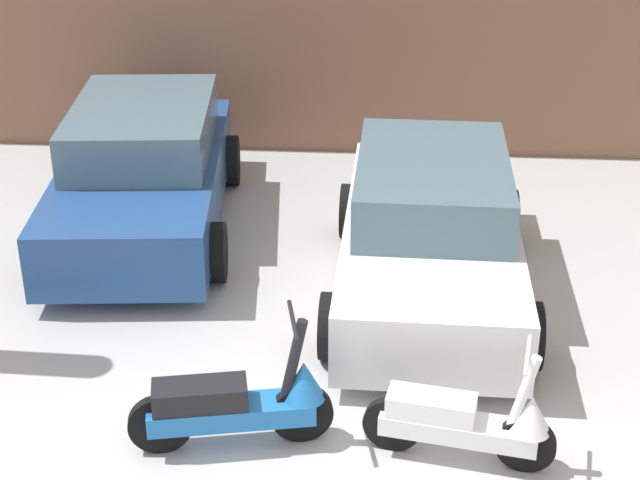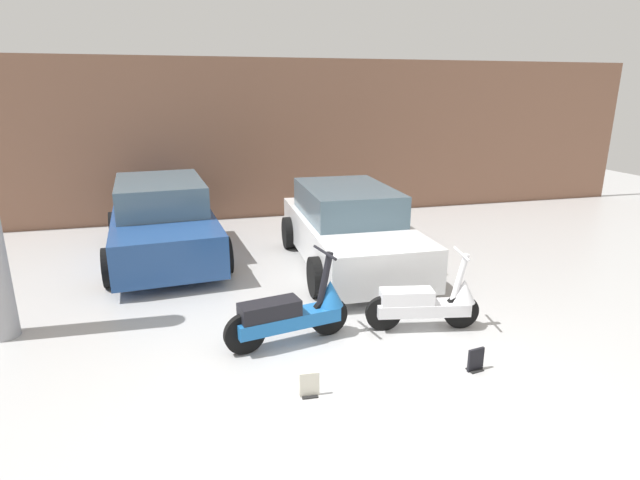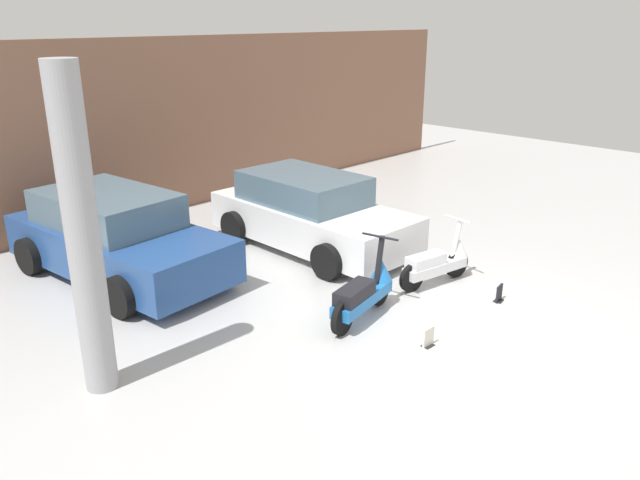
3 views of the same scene
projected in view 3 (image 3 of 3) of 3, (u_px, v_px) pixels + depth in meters
name	position (u px, v px, depth m)	size (l,w,h in m)	color
ground_plane	(452.00, 326.00, 8.63)	(28.00, 28.00, 0.00)	#B2B2B2
wall_back	(148.00, 129.00, 12.92)	(19.60, 0.12, 3.67)	#845B47
scooter_front_left	(365.00, 291.00, 8.77)	(1.56, 0.65, 1.10)	black
scooter_front_right	(438.00, 262.00, 9.91)	(1.45, 0.59, 1.02)	black
car_rear_left	(116.00, 237.00, 10.11)	(2.26, 4.23, 1.39)	navy
car_rear_center	(310.00, 213.00, 11.40)	(2.00, 4.01, 1.35)	white
placard_near_left_scooter	(428.00, 338.00, 8.07)	(0.20, 0.13, 0.26)	black
placard_near_right_scooter	(499.00, 294.00, 9.34)	(0.20, 0.15, 0.26)	black
support_column_side	(83.00, 237.00, 6.62)	(0.36, 0.36, 3.67)	#99999E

